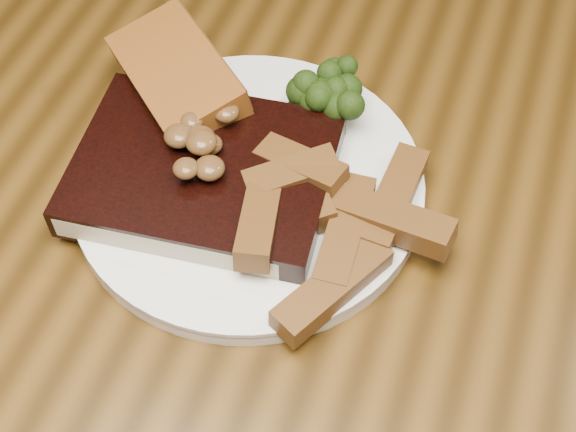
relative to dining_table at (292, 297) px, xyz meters
name	(u,v)px	position (x,y,z in m)	size (l,w,h in m)	color
dining_table	(292,297)	(0.00, 0.00, 0.00)	(1.60, 0.90, 0.75)	#4B310F
plate	(249,185)	(-0.05, 0.03, 0.10)	(0.27, 0.27, 0.01)	white
steak	(204,173)	(-0.08, 0.01, 0.12)	(0.19, 0.14, 0.03)	black
steak_bone	(168,244)	(-0.08, -0.05, 0.11)	(0.16, 0.02, 0.02)	#B9B08F
mushroom_pile	(203,139)	(-0.08, 0.02, 0.15)	(0.07, 0.07, 0.03)	brown
garlic_bread	(180,93)	(-0.13, 0.08, 0.12)	(0.12, 0.07, 0.03)	brown
potato_wedges	(334,215)	(0.03, 0.01, 0.12)	(0.12, 0.12, 0.02)	brown
broccoli_cluster	(326,109)	(-0.01, 0.10, 0.12)	(0.07, 0.07, 0.04)	#1E360C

